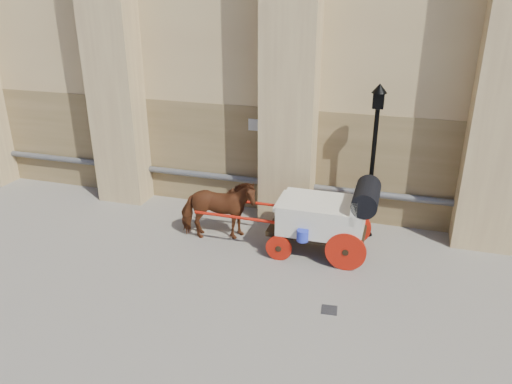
% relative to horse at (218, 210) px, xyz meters
% --- Properties ---
extents(ground, '(90.00, 90.00, 0.00)m').
position_rel_horse_xyz_m(ground, '(2.38, -1.92, -0.81)').
color(ground, slate).
rests_on(ground, ground).
extents(horse, '(2.09, 1.37, 1.62)m').
position_rel_horse_xyz_m(horse, '(0.00, 0.00, 0.00)').
color(horse, '#5D2C14').
rests_on(horse, ground).
extents(carriage, '(4.34, 1.54, 1.90)m').
position_rel_horse_xyz_m(carriage, '(2.76, 0.07, 0.21)').
color(carriage, black).
rests_on(carriage, ground).
extents(street_lamp, '(0.37, 0.37, 3.93)m').
position_rel_horse_xyz_m(street_lamp, '(3.59, 1.35, 1.29)').
color(street_lamp, black).
rests_on(street_lamp, ground).
extents(drain_grate_near, '(0.35, 0.35, 0.01)m').
position_rel_horse_xyz_m(drain_grate_near, '(3.21, -2.19, -0.80)').
color(drain_grate_near, black).
rests_on(drain_grate_near, ground).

